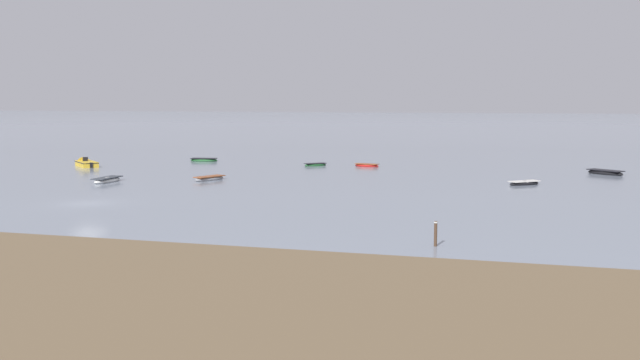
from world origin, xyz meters
name	(u,v)px	position (x,y,z in m)	size (l,w,h in m)	color
ground_plane	(88,204)	(0.00, 0.00, 0.00)	(800.00, 800.00, 0.00)	gray
rowboat_moored_0	(315,165)	(8.13, 37.30, 0.13)	(2.88, 2.76, 0.47)	#23602D
rowboat_moored_1	(209,179)	(2.18, 18.56, 0.16)	(2.62, 3.92, 0.59)	gray
motorboat_moored_1	(85,164)	(-19.50, 28.93, 0.25)	(5.07, 4.88, 1.80)	gold
rowboat_moored_2	(367,165)	(14.59, 38.09, 0.14)	(3.31, 1.69, 0.50)	red
rowboat_moored_3	(605,173)	(42.26, 36.23, 0.19)	(4.28, 3.87, 0.68)	black
rowboat_moored_4	(524,183)	(33.64, 23.27, 0.15)	(3.34, 3.11, 0.54)	black
rowboat_moored_5	(204,160)	(-8.30, 39.71, 0.16)	(3.89, 1.82, 0.59)	#23602D
rowboat_moored_6	(107,180)	(-7.09, 14.12, 0.18)	(1.44, 4.17, 0.66)	white
mooring_post_left	(436,234)	(29.08, -9.55, 0.70)	(0.22, 0.22, 1.61)	#493323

